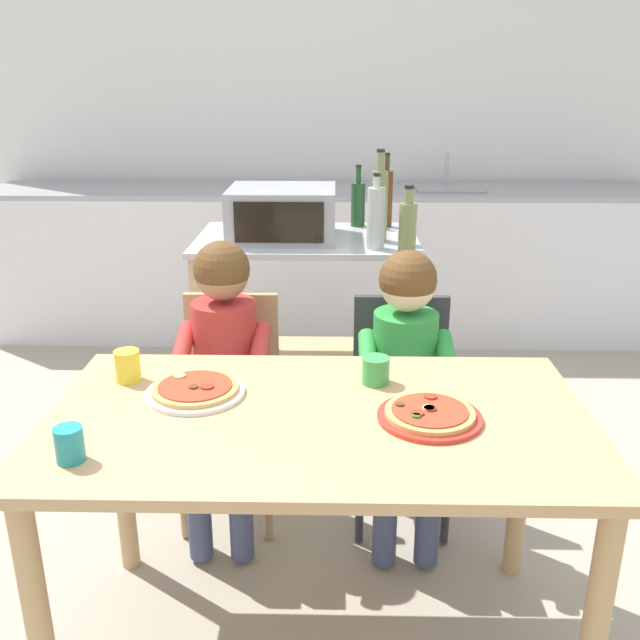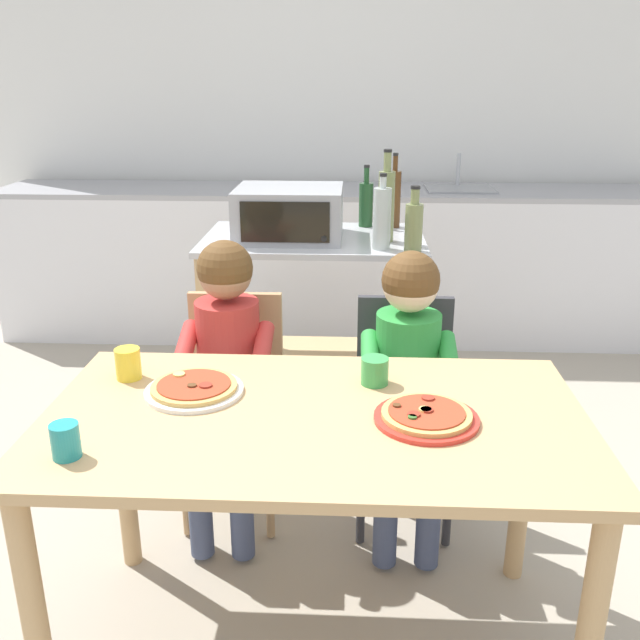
{
  "view_description": "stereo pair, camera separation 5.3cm",
  "coord_description": "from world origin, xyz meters",
  "px_view_note": "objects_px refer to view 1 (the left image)",
  "views": [
    {
      "loc": [
        0.04,
        -1.59,
        1.57
      ],
      "look_at": [
        0.0,
        0.3,
        0.89
      ],
      "focal_mm": 38.94,
      "sensor_mm": 36.0,
      "label": 1
    },
    {
      "loc": [
        0.09,
        -1.59,
        1.57
      ],
      "look_at": [
        0.0,
        0.3,
        0.89
      ],
      "focal_mm": 38.94,
      "sensor_mm": 36.0,
      "label": 2
    }
  ],
  "objects_px": {
    "bottle_clear_vinegar": "(376,218)",
    "dining_table": "(318,450)",
    "bottle_tall_green_wine": "(386,197)",
    "pizza_plate_red_rimmed": "(430,415)",
    "pizza_plate_white": "(195,390)",
    "bottle_dark_olive_oil": "(358,203)",
    "dining_chair_right": "(401,394)",
    "kitchen_island_cart": "(307,302)",
    "bottle_brown_beer": "(379,204)",
    "toaster_oven": "(282,213)",
    "dining_chair_left": "(230,391)",
    "child_in_red_shirt": "(223,356)",
    "drinking_cup_green": "(376,370)",
    "drinking_cup_teal": "(69,444)",
    "drinking_cup_yellow": "(128,366)",
    "bottle_squat_spirits": "(408,225)",
    "child_in_green_shirt": "(406,362)"
  },
  "relations": [
    {
      "from": "child_in_red_shirt",
      "to": "drinking_cup_green",
      "type": "relative_size",
      "value": 13.23
    },
    {
      "from": "dining_chair_left",
      "to": "dining_chair_right",
      "type": "distance_m",
      "value": 0.62
    },
    {
      "from": "bottle_dark_olive_oil",
      "to": "bottle_brown_beer",
      "type": "xyz_separation_m",
      "value": [
        0.08,
        -0.3,
        0.05
      ]
    },
    {
      "from": "pizza_plate_red_rimmed",
      "to": "dining_chair_right",
      "type": "bearing_deg",
      "value": 89.98
    },
    {
      "from": "bottle_brown_beer",
      "to": "pizza_plate_white",
      "type": "relative_size",
      "value": 1.42
    },
    {
      "from": "dining_chair_left",
      "to": "child_in_red_shirt",
      "type": "height_order",
      "value": "child_in_red_shirt"
    },
    {
      "from": "toaster_oven",
      "to": "dining_chair_left",
      "type": "xyz_separation_m",
      "value": [
        -0.15,
        -0.65,
        -0.53
      ]
    },
    {
      "from": "dining_chair_right",
      "to": "bottle_tall_green_wine",
      "type": "bearing_deg",
      "value": 90.51
    },
    {
      "from": "drinking_cup_green",
      "to": "drinking_cup_teal",
      "type": "xyz_separation_m",
      "value": [
        -0.71,
        -0.43,
        0.0
      ]
    },
    {
      "from": "bottle_brown_beer",
      "to": "child_in_green_shirt",
      "type": "bearing_deg",
      "value": -85.62
    },
    {
      "from": "bottle_brown_beer",
      "to": "bottle_clear_vinegar",
      "type": "xyz_separation_m",
      "value": [
        -0.02,
        -0.14,
        -0.03
      ]
    },
    {
      "from": "bottle_tall_green_wine",
      "to": "dining_table",
      "type": "distance_m",
      "value": 1.66
    },
    {
      "from": "bottle_tall_green_wine",
      "to": "pizza_plate_white",
      "type": "bearing_deg",
      "value": -112.4
    },
    {
      "from": "toaster_oven",
      "to": "dining_chair_right",
      "type": "distance_m",
      "value": 0.97
    },
    {
      "from": "dining_chair_right",
      "to": "child_in_green_shirt",
      "type": "height_order",
      "value": "child_in_green_shirt"
    },
    {
      "from": "bottle_brown_beer",
      "to": "dining_table",
      "type": "height_order",
      "value": "bottle_brown_beer"
    },
    {
      "from": "pizza_plate_white",
      "to": "drinking_cup_yellow",
      "type": "height_order",
      "value": "drinking_cup_yellow"
    },
    {
      "from": "drinking_cup_teal",
      "to": "bottle_clear_vinegar",
      "type": "bearing_deg",
      "value": 61.55
    },
    {
      "from": "bottle_tall_green_wine",
      "to": "drinking_cup_yellow",
      "type": "height_order",
      "value": "bottle_tall_green_wine"
    },
    {
      "from": "bottle_clear_vinegar",
      "to": "drinking_cup_green",
      "type": "distance_m",
      "value": 0.99
    },
    {
      "from": "bottle_brown_beer",
      "to": "dining_table",
      "type": "xyz_separation_m",
      "value": [
        -0.23,
        -1.3,
        -0.42
      ]
    },
    {
      "from": "dining_chair_left",
      "to": "pizza_plate_red_rimmed",
      "type": "distance_m",
      "value": 0.98
    },
    {
      "from": "bottle_dark_olive_oil",
      "to": "bottle_clear_vinegar",
      "type": "relative_size",
      "value": 0.93
    },
    {
      "from": "bottle_dark_olive_oil",
      "to": "bottle_tall_green_wine",
      "type": "distance_m",
      "value": 0.13
    },
    {
      "from": "bottle_tall_green_wine",
      "to": "toaster_oven",
      "type": "bearing_deg",
      "value": -151.46
    },
    {
      "from": "bottle_dark_olive_oil",
      "to": "bottle_squat_spirits",
      "type": "height_order",
      "value": "bottle_dark_olive_oil"
    },
    {
      "from": "bottle_tall_green_wine",
      "to": "dining_chair_right",
      "type": "xyz_separation_m",
      "value": [
        0.01,
        -0.92,
        -0.55
      ]
    },
    {
      "from": "bottle_dark_olive_oil",
      "to": "dining_chair_left",
      "type": "distance_m",
      "value": 1.16
    },
    {
      "from": "pizza_plate_red_rimmed",
      "to": "drinking_cup_teal",
      "type": "distance_m",
      "value": 0.86
    },
    {
      "from": "kitchen_island_cart",
      "to": "dining_chair_right",
      "type": "relative_size",
      "value": 1.18
    },
    {
      "from": "dining_table",
      "to": "bottle_tall_green_wine",
      "type": "bearing_deg",
      "value": 80.17
    },
    {
      "from": "pizza_plate_white",
      "to": "pizza_plate_red_rimmed",
      "type": "bearing_deg",
      "value": -11.99
    },
    {
      "from": "kitchen_island_cart",
      "to": "dining_chair_right",
      "type": "xyz_separation_m",
      "value": [
        0.36,
        -0.69,
        -0.12
      ]
    },
    {
      "from": "bottle_clear_vinegar",
      "to": "kitchen_island_cart",
      "type": "bearing_deg",
      "value": 143.53
    },
    {
      "from": "bottle_brown_beer",
      "to": "pizza_plate_red_rimmed",
      "type": "xyz_separation_m",
      "value": [
        0.06,
        -1.32,
        -0.3
      ]
    },
    {
      "from": "drinking_cup_yellow",
      "to": "pizza_plate_red_rimmed",
      "type": "bearing_deg",
      "value": -14.87
    },
    {
      "from": "bottle_squat_spirits",
      "to": "drinking_cup_teal",
      "type": "relative_size",
      "value": 3.16
    },
    {
      "from": "bottle_tall_green_wine",
      "to": "pizza_plate_white",
      "type": "xyz_separation_m",
      "value": [
        -0.61,
        -1.48,
        -0.28
      ]
    },
    {
      "from": "child_in_red_shirt",
      "to": "pizza_plate_white",
      "type": "relative_size",
      "value": 3.83
    },
    {
      "from": "child_in_red_shirt",
      "to": "drinking_cup_yellow",
      "type": "xyz_separation_m",
      "value": [
        -0.21,
        -0.37,
        0.12
      ]
    },
    {
      "from": "kitchen_island_cart",
      "to": "bottle_brown_beer",
      "type": "bearing_deg",
      "value": -12.44
    },
    {
      "from": "bottle_clear_vinegar",
      "to": "dining_table",
      "type": "relative_size",
      "value": 0.22
    },
    {
      "from": "bottle_squat_spirits",
      "to": "dining_table",
      "type": "height_order",
      "value": "bottle_squat_spirits"
    },
    {
      "from": "bottle_dark_olive_oil",
      "to": "bottle_brown_beer",
      "type": "height_order",
      "value": "bottle_brown_beer"
    },
    {
      "from": "toaster_oven",
      "to": "pizza_plate_white",
      "type": "relative_size",
      "value": 1.67
    },
    {
      "from": "dining_table",
      "to": "dining_chair_left",
      "type": "height_order",
      "value": "dining_chair_left"
    },
    {
      "from": "dining_chair_left",
      "to": "pizza_plate_white",
      "type": "relative_size",
      "value": 3.02
    },
    {
      "from": "dining_table",
      "to": "drinking_cup_green",
      "type": "distance_m",
      "value": 0.29
    },
    {
      "from": "pizza_plate_red_rimmed",
      "to": "pizza_plate_white",
      "type": "bearing_deg",
      "value": 168.01
    },
    {
      "from": "pizza_plate_red_rimmed",
      "to": "dining_table",
      "type": "bearing_deg",
      "value": 175.55
    }
  ]
}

